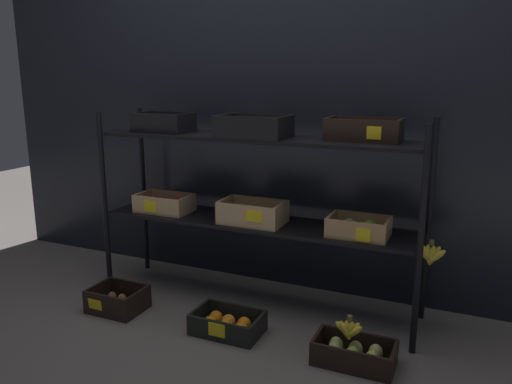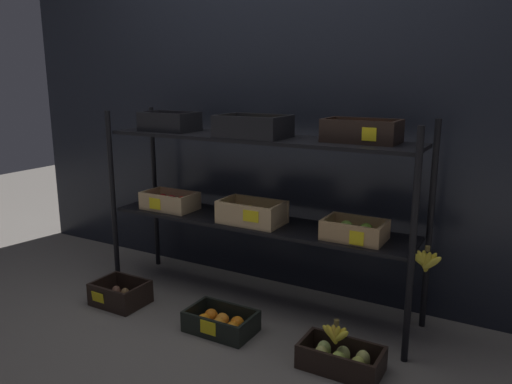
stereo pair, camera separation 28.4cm
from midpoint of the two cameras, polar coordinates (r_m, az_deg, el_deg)
name	(u,v)px [view 2 (the right image)]	position (r m, az deg, el deg)	size (l,w,h in m)	color
ground_plane	(256,302)	(3.07, 2.72, -12.47)	(10.00, 10.00, 0.00)	#605B56
storefront_wall	(288,117)	(3.14, 6.26, 8.44)	(4.25, 0.12, 2.15)	black
display_rack	(257,180)	(2.81, 2.96, 1.31)	(1.98, 0.43, 1.12)	black
crate_ground_kiwi	(120,295)	(3.10, -12.61, -11.45)	(0.30, 0.25, 0.14)	black
crate_ground_orange	(221,323)	(2.74, -0.96, -14.72)	(0.36, 0.23, 0.11)	black
crate_ground_pear	(341,359)	(2.48, 13.05, -18.10)	(0.38, 0.20, 0.12)	black
banana_bunch_loose	(336,334)	(2.43, 12.52, -15.61)	(0.15, 0.05, 0.12)	brown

